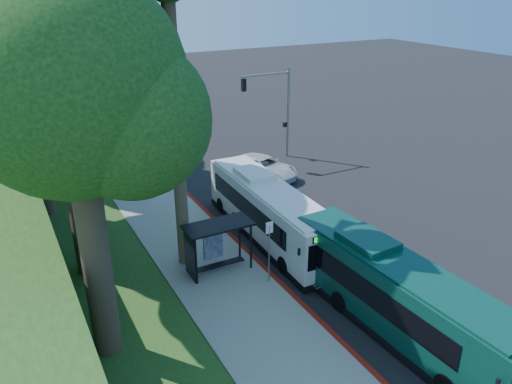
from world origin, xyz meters
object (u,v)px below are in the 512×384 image
teal_bus (394,293)px  pickup (264,167)px  bus_shelter (212,238)px  white_bus (269,210)px

teal_bus → pickup: teal_bus is taller
teal_bus → pickup: bearing=75.5°
bus_shelter → teal_bus: teal_bus is taller
bus_shelter → pickup: (8.28, 9.76, -1.08)m
bus_shelter → teal_bus: 8.59m
white_bus → teal_bus: teal_bus is taller
bus_shelter → white_bus: 4.46m
white_bus → teal_bus: size_ratio=0.98×
bus_shelter → white_bus: size_ratio=0.29×
pickup → bus_shelter: bearing=-148.0°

